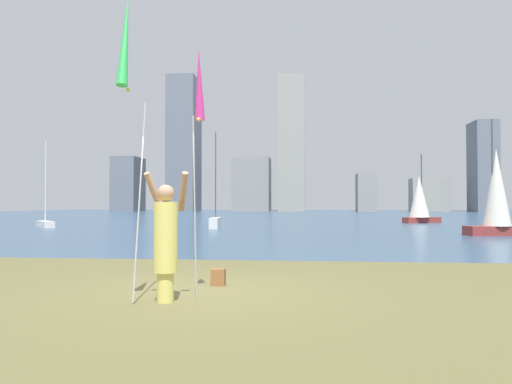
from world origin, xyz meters
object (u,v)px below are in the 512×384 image
Objects in this scene: kite_flag_left at (126,47)px; bag at (218,277)px; kite_flag_right at (199,91)px; sailboat_4 at (216,221)px; sailboat_2 at (45,222)px; sailboat_3 at (496,194)px; person at (166,238)px; sailboat_1 at (419,199)px.

bag is at bearing 66.41° from kite_flag_left.
kite_flag_left reaches higher than kite_flag_right.
sailboat_2 is at bearing 178.69° from sailboat_4.
sailboat_3 reaches higher than sailboat_2.
person is 20.31m from sailboat_3.
kite_flag_left is 1.30m from kite_flag_right.
sailboat_1 is 0.92× the size of sailboat_4.
bag is (0.51, 1.58, -0.81)m from person.
sailboat_2 is 0.93× the size of sailboat_4.
person is 26.96m from sailboat_2.
kite_flag_left is 0.82× the size of sailboat_2.
sailboat_4 is at bearing 99.95° from kite_flag_right.
bag is at bearing 59.15° from person.
sailboat_1 is 0.99× the size of sailboat_2.
sailboat_4 reaches higher than person.
sailboat_4 is (-3.98, 20.99, 0.26)m from bag.
sailboat_4 reaches higher than kite_flag_left.
bag is 0.06× the size of sailboat_1.
sailboat_4 is at bearing 97.51° from kite_flag_left.
sailboat_1 is 17.53m from sailboat_4.
kite_flag_right reaches higher than person.
sailboat_4 is (-14.08, -10.34, -1.40)m from sailboat_1.
sailboat_1 is 26.97m from sailboat_2.
kite_flag_left is 1.15× the size of kite_flag_right.
sailboat_2 is at bearing 109.03° from person.
sailboat_4 is at bearing 100.74° from bag.
kite_flag_right is 0.71× the size of sailboat_3.
sailboat_4 is at bearing -1.31° from sailboat_2.
sailboat_2 reaches higher than sailboat_1.
sailboat_3 is (0.15, -15.72, 0.11)m from sailboat_1.
sailboat_3 is 0.94× the size of sailboat_4.
kite_flag_left is 0.77× the size of sailboat_4.
sailboat_1 is at bearing 71.75° from kite_flag_left.
kite_flag_right is at bearing -107.36° from sailboat_1.
person is at bearing -122.03° from sailboat_3.
kite_flag_left is 14.99× the size of bag.
person is 0.36× the size of sailboat_1.
kite_flag_left is 0.82× the size of sailboat_3.
sailboat_1 reaches higher than bag.
person is at bearing 52.17° from kite_flag_left.
sailboat_4 is (-3.47, 22.57, -0.54)m from person.
person is 0.44× the size of kite_flag_left.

